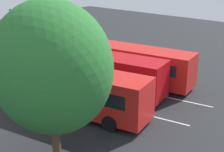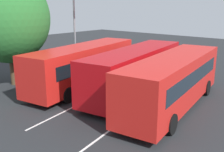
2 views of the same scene
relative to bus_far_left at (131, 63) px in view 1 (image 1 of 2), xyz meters
The scene contains 9 objects.
ground_plane 3.79m from the bus_far_left, 91.37° to the left, with size 73.38×73.38×0.00m, color #232628.
bus_far_left is the anchor object (origin of this frame).
bus_center_left 3.35m from the bus_far_left, 78.64° to the left, with size 11.04×4.31×3.12m.
bus_center_right 7.18m from the bus_far_left, 94.37° to the left, with size 11.05×4.46×3.12m.
pedestrian 8.04m from the bus_far_left, 28.77° to the left, with size 0.41×0.41×1.63m.
street_lamp 10.44m from the bus_far_left, 82.71° to the left, with size 0.64×2.37×7.29m.
depot_tree 12.78m from the bus_far_left, 108.26° to the left, with size 6.35×5.71×8.43m.
lane_stripe_outer_left 2.33m from the bus_far_left, 92.95° to the left, with size 15.43×0.12×0.01m, color silver.
lane_stripe_inner_left 5.46m from the bus_far_left, 90.89° to the left, with size 15.43×0.12×0.01m, color silver.
Camera 1 is at (-15.67, 17.96, 10.03)m, focal length 52.25 mm.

